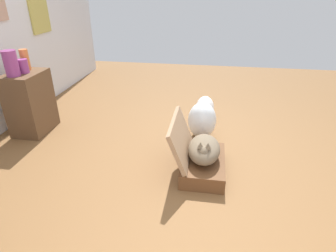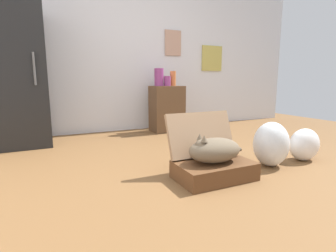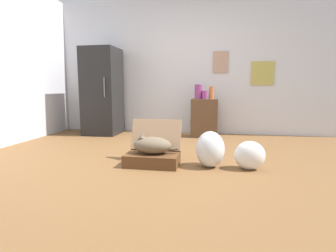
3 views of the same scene
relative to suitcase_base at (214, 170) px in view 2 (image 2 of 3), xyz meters
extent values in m
plane|color=brown|center=(-0.02, 0.12, -0.07)|extent=(7.68, 7.68, 0.00)
cube|color=silver|center=(-0.02, 2.38, 1.23)|extent=(6.40, 0.12, 2.60)
cube|color=tan|center=(0.77, 2.30, 1.30)|extent=(0.28, 0.02, 0.40)
cube|color=tan|center=(1.54, 2.30, 1.09)|extent=(0.41, 0.02, 0.43)
cube|color=brown|center=(0.00, 0.00, 0.00)|extent=(0.61, 0.38, 0.14)
cube|color=#9B7756|center=(0.00, 0.21, 0.25)|extent=(0.61, 0.17, 0.37)
ellipsoid|color=brown|center=(0.00, 0.00, 0.17)|extent=(0.44, 0.28, 0.19)
sphere|color=brown|center=(-0.12, 0.00, 0.21)|extent=(0.11, 0.11, 0.11)
cone|color=brown|center=(-0.12, -0.03, 0.28)|extent=(0.05, 0.05, 0.05)
cone|color=brown|center=(-0.12, 0.03, 0.28)|extent=(0.05, 0.05, 0.05)
cylinder|color=brown|center=(0.20, 0.04, 0.11)|extent=(0.20, 0.03, 0.07)
ellipsoid|color=silver|center=(0.65, 0.05, 0.13)|extent=(0.32, 0.31, 0.41)
ellipsoid|color=white|center=(1.08, 0.03, 0.09)|extent=(0.33, 0.23, 0.32)
cube|color=black|center=(-1.44, 1.92, 0.75)|extent=(0.63, 0.65, 1.63)
cylinder|color=#4C4C4C|center=(-1.25, 1.57, 0.83)|extent=(0.02, 0.02, 0.35)
cube|color=brown|center=(0.50, 1.97, 0.28)|extent=(0.47, 0.34, 0.69)
cylinder|color=#8C387A|center=(0.39, 1.99, 0.75)|extent=(0.14, 0.14, 0.26)
cylinder|color=#CC6B38|center=(0.62, 2.00, 0.73)|extent=(0.09, 0.09, 0.22)
cylinder|color=#8C387A|center=(0.50, 1.95, 0.69)|extent=(0.10, 0.10, 0.15)
camera|label=1|loc=(-2.12, -0.02, 1.45)|focal=29.77mm
camera|label=2|loc=(-1.17, -1.63, 0.70)|focal=27.80mm
camera|label=3|loc=(0.70, -2.88, 0.81)|focal=28.25mm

